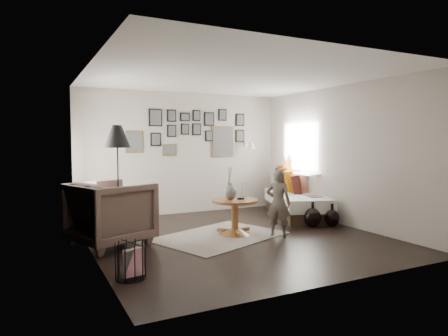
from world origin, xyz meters
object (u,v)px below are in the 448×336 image
pedestal_table (235,219)px  child (278,203)px  vase (230,190)px  magazine_basket (131,261)px  demijohn_large (313,217)px  floor_lamp (117,141)px  daybed (294,200)px  armchair (111,213)px  demijohn_small (332,218)px

pedestal_table → child: (0.59, -0.40, 0.28)m
vase → magazine_basket: (-1.98, -1.34, -0.56)m
demijohn_large → floor_lamp: bearing=164.6°
daybed → child: 1.96m
daybed → demijohn_large: size_ratio=4.85×
armchair → magazine_basket: bearing=156.2°
pedestal_table → daybed: bearing=27.3°
magazine_basket → demijohn_large: bearing=18.6°
daybed → magazine_basket: daybed is taller
vase → magazine_basket: bearing=-145.8°
armchair → demijohn_large: bearing=-117.0°
armchair → magazine_basket: size_ratio=2.47×
floor_lamp → demijohn_small: 4.04m
vase → child: size_ratio=0.49×
daybed → floor_lamp: floor_lamp is taller
armchair → child: child is taller
pedestal_table → child: size_ratio=0.69×
child → demijohn_small: bearing=-128.0°
vase → demijohn_large: vase is taller
demijohn_large → pedestal_table: bearing=176.0°
pedestal_table → demijohn_large: bearing=-4.0°
daybed → magazine_basket: bearing=-130.2°
armchair → floor_lamp: bearing=-43.8°
pedestal_table → floor_lamp: floor_lamp is taller
vase → daybed: bearing=25.9°
magazine_basket → demijohn_small: 4.10m
demijohn_large → demijohn_small: (0.35, -0.12, -0.02)m
floor_lamp → daybed: bearing=3.2°
vase → demijohn_large: bearing=-4.5°
demijohn_large → demijohn_small: demijohn_large is taller
armchair → floor_lamp: floor_lamp is taller
pedestal_table → demijohn_small: pedestal_table is taller
vase → daybed: vase is taller
vase → floor_lamp: floor_lamp is taller
pedestal_table → demijohn_large: 1.55m
demijohn_large → daybed: bearing=70.2°
child → magazine_basket: bearing=63.7°
daybed → child: (-1.35, -1.40, 0.22)m
floor_lamp → magazine_basket: floor_lamp is taller
magazine_basket → child: 2.83m
armchair → demijohn_large: (3.52, -0.38, -0.31)m
vase → demijohn_large: 1.73m
daybed → magazine_basket: (-4.00, -2.32, -0.13)m
pedestal_table → child: bearing=-33.8°
demijohn_small → child: 1.37m
pedestal_table → floor_lamp: (-1.75, 0.80, 1.30)m
child → armchair: bearing=29.9°
armchair → magazine_basket: armchair is taller
floor_lamp → demijohn_large: 3.69m
child → pedestal_table: bearing=10.7°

